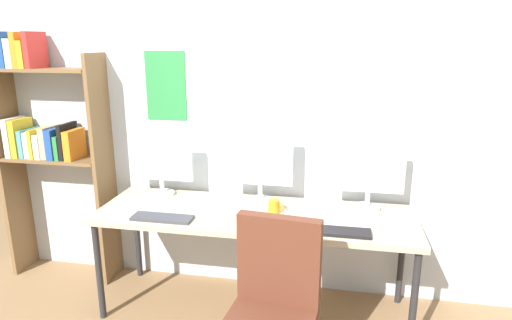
{
  "coord_description": "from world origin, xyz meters",
  "views": [
    {
      "loc": [
        0.53,
        -2.1,
        1.85
      ],
      "look_at": [
        0.0,
        0.65,
        1.09
      ],
      "focal_mm": 30.93,
      "sensor_mm": 36.0,
      "label": 1
    }
  ],
  "objects_px": {
    "monitor_right": "(369,175)",
    "computer_mouse": "(282,220)",
    "keyboard_left": "(162,218)",
    "monitor_center": "(260,164)",
    "monitor_left": "(161,164)",
    "keyboard_right": "(339,232)",
    "bookshelf": "(46,133)",
    "coffee_mug": "(274,206)",
    "desk": "(255,219)"
  },
  "relations": [
    {
      "from": "keyboard_right",
      "to": "keyboard_left",
      "type": "bearing_deg",
      "value": 180.0
    },
    {
      "from": "keyboard_left",
      "to": "monitor_left",
      "type": "bearing_deg",
      "value": 112.32
    },
    {
      "from": "computer_mouse",
      "to": "bookshelf",
      "type": "bearing_deg",
      "value": 169.09
    },
    {
      "from": "monitor_left",
      "to": "monitor_right",
      "type": "relative_size",
      "value": 1.03
    },
    {
      "from": "desk",
      "to": "monitor_right",
      "type": "relative_size",
      "value": 4.61
    },
    {
      "from": "keyboard_right",
      "to": "computer_mouse",
      "type": "xyz_separation_m",
      "value": [
        -0.36,
        0.1,
        0.01
      ]
    },
    {
      "from": "computer_mouse",
      "to": "desk",
      "type": "bearing_deg",
      "value": 147.17
    },
    {
      "from": "keyboard_right",
      "to": "coffee_mug",
      "type": "bearing_deg",
      "value": 149.9
    },
    {
      "from": "bookshelf",
      "to": "keyboard_right",
      "type": "relative_size",
      "value": 5.11
    },
    {
      "from": "bookshelf",
      "to": "coffee_mug",
      "type": "bearing_deg",
      "value": -6.65
    },
    {
      "from": "desk",
      "to": "monitor_left",
      "type": "relative_size",
      "value": 4.47
    },
    {
      "from": "desk",
      "to": "monitor_right",
      "type": "height_order",
      "value": "monitor_right"
    },
    {
      "from": "keyboard_left",
      "to": "keyboard_right",
      "type": "relative_size",
      "value": 1.05
    },
    {
      "from": "monitor_right",
      "to": "keyboard_right",
      "type": "height_order",
      "value": "monitor_right"
    },
    {
      "from": "monitor_left",
      "to": "coffee_mug",
      "type": "height_order",
      "value": "monitor_left"
    },
    {
      "from": "keyboard_left",
      "to": "keyboard_right",
      "type": "distance_m",
      "value": 1.12
    },
    {
      "from": "monitor_center",
      "to": "monitor_right",
      "type": "distance_m",
      "value": 0.74
    },
    {
      "from": "bookshelf",
      "to": "keyboard_right",
      "type": "distance_m",
      "value": 2.32
    },
    {
      "from": "desk",
      "to": "monitor_left",
      "type": "height_order",
      "value": "monitor_left"
    },
    {
      "from": "monitor_right",
      "to": "keyboard_left",
      "type": "bearing_deg",
      "value": -161.23
    },
    {
      "from": "bookshelf",
      "to": "keyboard_left",
      "type": "height_order",
      "value": "bookshelf"
    },
    {
      "from": "monitor_center",
      "to": "coffee_mug",
      "type": "height_order",
      "value": "monitor_center"
    },
    {
      "from": "keyboard_left",
      "to": "keyboard_right",
      "type": "height_order",
      "value": "same"
    },
    {
      "from": "monitor_right",
      "to": "keyboard_right",
      "type": "bearing_deg",
      "value": -112.32
    },
    {
      "from": "monitor_left",
      "to": "computer_mouse",
      "type": "distance_m",
      "value": 1.03
    },
    {
      "from": "keyboard_left",
      "to": "computer_mouse",
      "type": "height_order",
      "value": "computer_mouse"
    },
    {
      "from": "desk",
      "to": "keyboard_right",
      "type": "height_order",
      "value": "keyboard_right"
    },
    {
      "from": "desk",
      "to": "keyboard_left",
      "type": "height_order",
      "value": "keyboard_left"
    },
    {
      "from": "keyboard_right",
      "to": "computer_mouse",
      "type": "height_order",
      "value": "computer_mouse"
    },
    {
      "from": "bookshelf",
      "to": "coffee_mug",
      "type": "xyz_separation_m",
      "value": [
        1.8,
        -0.21,
        -0.38
      ]
    },
    {
      "from": "monitor_center",
      "to": "keyboard_left",
      "type": "height_order",
      "value": "monitor_center"
    },
    {
      "from": "monitor_left",
      "to": "coffee_mug",
      "type": "xyz_separation_m",
      "value": [
        0.87,
        -0.19,
        -0.19
      ]
    },
    {
      "from": "monitor_right",
      "to": "computer_mouse",
      "type": "distance_m",
      "value": 0.68
    },
    {
      "from": "monitor_right",
      "to": "coffee_mug",
      "type": "xyz_separation_m",
      "value": [
        -0.61,
        -0.19,
        -0.2
      ]
    },
    {
      "from": "keyboard_right",
      "to": "monitor_right",
      "type": "bearing_deg",
      "value": 67.68
    },
    {
      "from": "monitor_right",
      "to": "keyboard_right",
      "type": "relative_size",
      "value": 1.23
    },
    {
      "from": "bookshelf",
      "to": "monitor_center",
      "type": "height_order",
      "value": "bookshelf"
    },
    {
      "from": "keyboard_right",
      "to": "coffee_mug",
      "type": "relative_size",
      "value": 3.54
    },
    {
      "from": "bookshelf",
      "to": "keyboard_right",
      "type": "height_order",
      "value": "bookshelf"
    },
    {
      "from": "keyboard_left",
      "to": "monitor_center",
      "type": "bearing_deg",
      "value": 38.3
    },
    {
      "from": "monitor_center",
      "to": "computer_mouse",
      "type": "xyz_separation_m",
      "value": [
        0.2,
        -0.34,
        -0.26
      ]
    },
    {
      "from": "coffee_mug",
      "to": "monitor_right",
      "type": "bearing_deg",
      "value": 17.49
    },
    {
      "from": "computer_mouse",
      "to": "keyboard_right",
      "type": "bearing_deg",
      "value": -15.41
    },
    {
      "from": "monitor_right",
      "to": "computer_mouse",
      "type": "bearing_deg",
      "value": -147.32
    },
    {
      "from": "desk",
      "to": "coffee_mug",
      "type": "height_order",
      "value": "coffee_mug"
    },
    {
      "from": "computer_mouse",
      "to": "monitor_left",
      "type": "bearing_deg",
      "value": 160.0
    },
    {
      "from": "desk",
      "to": "monitor_left",
      "type": "xyz_separation_m",
      "value": [
        -0.74,
        0.21,
        0.29
      ]
    },
    {
      "from": "keyboard_right",
      "to": "coffee_mug",
      "type": "distance_m",
      "value": 0.5
    },
    {
      "from": "monitor_center",
      "to": "monitor_right",
      "type": "xyz_separation_m",
      "value": [
        0.74,
        -0.0,
        -0.03
      ]
    },
    {
      "from": "monitor_center",
      "to": "computer_mouse",
      "type": "relative_size",
      "value": 5.15
    }
  ]
}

